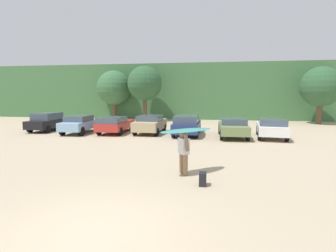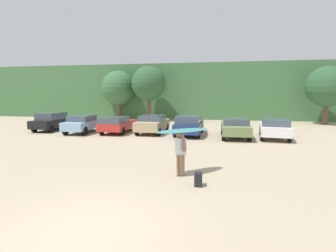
{
  "view_description": "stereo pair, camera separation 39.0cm",
  "coord_description": "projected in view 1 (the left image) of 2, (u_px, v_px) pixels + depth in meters",
  "views": [
    {
      "loc": [
        2.59,
        -5.24,
        3.03
      ],
      "look_at": [
        0.28,
        8.66,
        1.37
      ],
      "focal_mm": 28.41,
      "sensor_mm": 36.0,
      "label": 1
    },
    {
      "loc": [
        2.98,
        -5.17,
        3.03
      ],
      "look_at": [
        0.28,
        8.66,
        1.37
      ],
      "focal_mm": 28.41,
      "sensor_mm": 36.0,
      "label": 2
    }
  ],
  "objects": [
    {
      "name": "parked_car_black",
      "position": [
        48.0,
        121.0,
        22.43
      ],
      "size": [
        1.76,
        4.13,
        1.52
      ],
      "rotation": [
        0.0,
        0.0,
        1.57
      ],
      "color": "black",
      "rests_on": "ground_plane"
    },
    {
      "name": "ground_plane",
      "position": [
        92.0,
        232.0,
        5.91
      ],
      "size": [
        120.0,
        120.0,
        0.0
      ],
      "primitive_type": "plane",
      "color": "tan"
    },
    {
      "name": "tree_ridge_back",
      "position": [
        114.0,
        88.0,
        32.68
      ],
      "size": [
        4.21,
        4.21,
        5.98
      ],
      "color": "brown",
      "rests_on": "ground_plane"
    },
    {
      "name": "parked_car_olive_green",
      "position": [
        233.0,
        127.0,
        18.93
      ],
      "size": [
        1.96,
        4.35,
        1.37
      ],
      "rotation": [
        0.0,
        0.0,
        1.59
      ],
      "color": "#6B7F4C",
      "rests_on": "ground_plane"
    },
    {
      "name": "hillside_ridge",
      "position": [
        194.0,
        92.0,
        38.0
      ],
      "size": [
        108.0,
        12.0,
        6.85
      ],
      "primitive_type": "cube",
      "color": "#427042",
      "rests_on": "ground_plane"
    },
    {
      "name": "parked_car_sky_blue",
      "position": [
        80.0,
        124.0,
        20.96
      ],
      "size": [
        1.81,
        3.99,
        1.4
      ],
      "rotation": [
        0.0,
        0.0,
        1.59
      ],
      "color": "#84ADD1",
      "rests_on": "ground_plane"
    },
    {
      "name": "person_adult",
      "position": [
        184.0,
        150.0,
        10.06
      ],
      "size": [
        0.51,
        0.64,
        1.67
      ],
      "rotation": [
        0.0,
        0.0,
        3.74
      ],
      "color": "#8C6B4C",
      "rests_on": "ground_plane"
    },
    {
      "name": "backpack_dropped",
      "position": [
        203.0,
        179.0,
        8.89
      ],
      "size": [
        0.24,
        0.34,
        0.45
      ],
      "color": "black",
      "rests_on": "ground_plane"
    },
    {
      "name": "parked_car_white",
      "position": [
        272.0,
        127.0,
        18.63
      ],
      "size": [
        2.36,
        4.45,
        1.38
      ],
      "rotation": [
        0.0,
        0.0,
        1.45
      ],
      "color": "white",
      "rests_on": "ground_plane"
    },
    {
      "name": "tree_center_right",
      "position": [
        321.0,
        87.0,
        27.04
      ],
      "size": [
        4.07,
        4.07,
        5.89
      ],
      "color": "brown",
      "rests_on": "ground_plane"
    },
    {
      "name": "tree_center_left",
      "position": [
        145.0,
        83.0,
        30.33
      ],
      "size": [
        3.93,
        3.93,
        6.3
      ],
      "color": "brown",
      "rests_on": "ground_plane"
    },
    {
      "name": "parked_car_navy",
      "position": [
        187.0,
        125.0,
        20.02
      ],
      "size": [
        1.88,
        4.75,
        1.5
      ],
      "rotation": [
        0.0,
        0.0,
        1.57
      ],
      "color": "navy",
      "rests_on": "ground_plane"
    },
    {
      "name": "parked_car_red",
      "position": [
        115.0,
        124.0,
        21.06
      ],
      "size": [
        1.91,
        4.43,
        1.33
      ],
      "rotation": [
        0.0,
        0.0,
        1.58
      ],
      "color": "#B72D28",
      "rests_on": "ground_plane"
    },
    {
      "name": "parked_car_tan",
      "position": [
        150.0,
        124.0,
        20.93
      ],
      "size": [
        2.01,
        4.04,
        1.41
      ],
      "rotation": [
        0.0,
        0.0,
        1.54
      ],
      "color": "tan",
      "rests_on": "ground_plane"
    },
    {
      "name": "surfboard_teal",
      "position": [
        186.0,
        130.0,
        9.97
      ],
      "size": [
        2.14,
        2.07,
        0.12
      ],
      "rotation": [
        0.0,
        0.0,
        3.9
      ],
      "color": "teal"
    }
  ]
}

